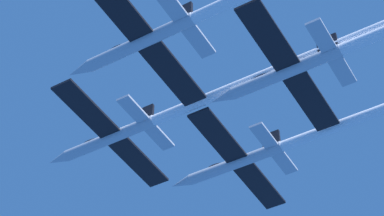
{
  "coord_description": "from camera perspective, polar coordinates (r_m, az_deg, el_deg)",
  "views": [
    {
      "loc": [
        -41.08,
        -33.18,
        -46.39
      ],
      "look_at": [
        0.08,
        -9.06,
        -0.38
      ],
      "focal_mm": 68.95,
      "sensor_mm": 36.0,
      "label": 1
    }
  ],
  "objects": [
    {
      "name": "jet_lead",
      "position": [
        66.5,
        1.0,
        0.67
      ],
      "size": [
        16.41,
        42.36,
        2.72
      ],
      "color": "#B2BAC6"
    },
    {
      "name": "jet_right_wing",
      "position": [
        69.59,
        10.54,
        -1.61
      ],
      "size": [
        16.41,
        40.84,
        2.72
      ],
      "color": "#B2BAC6"
    }
  ]
}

